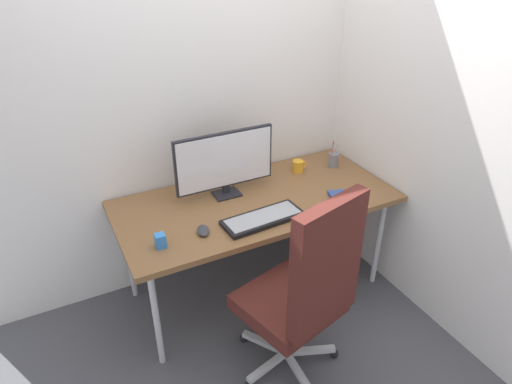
% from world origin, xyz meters
% --- Properties ---
extents(ground_plane, '(8.00, 8.00, 0.00)m').
position_xyz_m(ground_plane, '(0.00, 0.00, 0.00)').
color(ground_plane, '#4C4C51').
extents(wall_back, '(3.36, 0.04, 2.80)m').
position_xyz_m(wall_back, '(0.00, 0.43, 1.40)').
color(wall_back, white).
rests_on(wall_back, ground_plane).
extents(wall_side_right, '(0.04, 2.47, 2.80)m').
position_xyz_m(wall_side_right, '(0.87, -0.24, 1.40)').
color(wall_side_right, white).
rests_on(wall_side_right, ground_plane).
extents(desk, '(1.68, 0.79, 0.70)m').
position_xyz_m(desk, '(0.00, 0.00, 0.66)').
color(desk, brown).
rests_on(desk, ground_plane).
extents(office_chair, '(0.58, 0.58, 1.14)m').
position_xyz_m(office_chair, '(-0.10, -0.73, 0.60)').
color(office_chair, black).
rests_on(office_chair, ground_plane).
extents(monitor, '(0.62, 0.13, 0.41)m').
position_xyz_m(monitor, '(-0.14, 0.14, 0.92)').
color(monitor, black).
rests_on(monitor, desk).
extents(keyboard, '(0.47, 0.21, 0.03)m').
position_xyz_m(keyboard, '(-0.07, -0.23, 0.71)').
color(keyboard, black).
rests_on(keyboard, desk).
extents(mouse, '(0.09, 0.12, 0.03)m').
position_xyz_m(mouse, '(-0.42, -0.19, 0.72)').
color(mouse, '#333338').
rests_on(mouse, desk).
extents(pen_holder, '(0.07, 0.07, 0.18)m').
position_xyz_m(pen_holder, '(0.68, 0.16, 0.75)').
color(pen_holder, slate).
rests_on(pen_holder, desk).
extents(notebook, '(0.15, 0.19, 0.02)m').
position_xyz_m(notebook, '(0.45, -0.24, 0.71)').
color(notebook, '#334C8C').
rests_on(notebook, desk).
extents(coffee_mug, '(0.11, 0.07, 0.08)m').
position_xyz_m(coffee_mug, '(0.42, 0.20, 0.74)').
color(coffee_mug, orange).
rests_on(coffee_mug, desk).
extents(desk_clamp_accessory, '(0.05, 0.05, 0.08)m').
position_xyz_m(desk_clamp_accessory, '(-0.66, -0.21, 0.74)').
color(desk_clamp_accessory, '#337FD8').
rests_on(desk_clamp_accessory, desk).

